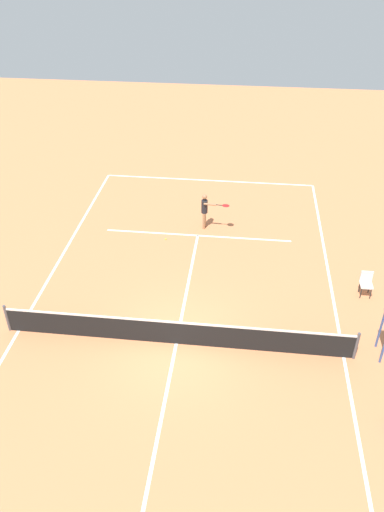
% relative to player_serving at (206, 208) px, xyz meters
% --- Properties ---
extents(ground_plane, '(60.00, 60.00, 0.00)m').
position_rel_player_serving_xyz_m(ground_plane, '(0.27, 7.47, -0.99)').
color(ground_plane, '#D37A4C').
extents(court_lines, '(10.98, 24.69, 0.01)m').
position_rel_player_serving_xyz_m(court_lines, '(0.27, 7.47, -0.99)').
color(court_lines, white).
rests_on(court_lines, ground).
extents(tennis_net, '(11.58, 0.10, 1.07)m').
position_rel_player_serving_xyz_m(tennis_net, '(0.27, 7.47, -0.49)').
color(tennis_net, '#4C4C51').
rests_on(tennis_net, ground).
extents(player_serving, '(1.25, 0.62, 1.67)m').
position_rel_player_serving_xyz_m(player_serving, '(0.00, 0.00, 0.00)').
color(player_serving, '#9E704C').
rests_on(player_serving, ground).
extents(tennis_ball, '(0.07, 0.07, 0.07)m').
position_rel_player_serving_xyz_m(tennis_ball, '(1.62, 1.20, -0.95)').
color(tennis_ball, '#CCE033').
rests_on(tennis_ball, ground).
extents(courtside_chair_mid, '(0.44, 0.46, 0.95)m').
position_rel_player_serving_xyz_m(courtside_chair_mid, '(-6.33, 4.08, -0.45)').
color(courtside_chair_mid, '#262626').
rests_on(courtside_chair_mid, ground).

